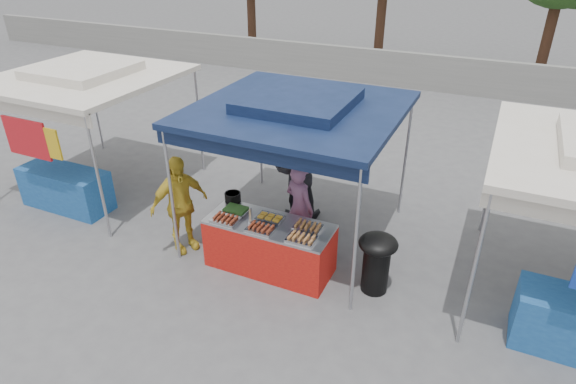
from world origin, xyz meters
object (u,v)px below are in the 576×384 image
at_px(vendor_woman, 299,208).
at_px(wok_burner, 377,258).
at_px(helper_man, 298,172).
at_px(customer_person, 179,205).
at_px(vendor_table, 270,246).
at_px(cooking_pot, 233,197).

bearing_deg(vendor_woman, wok_burner, -179.13).
bearing_deg(helper_man, vendor_woman, 95.48).
bearing_deg(vendor_woman, customer_person, 46.23).
bearing_deg(customer_person, vendor_table, -57.47).
height_order(helper_man, customer_person, helper_man).
distance_m(vendor_table, customer_person, 1.65).
xyz_separation_m(wok_burner, helper_man, (-1.95, 1.54, 0.33)).
distance_m(cooking_pot, vendor_woman, 1.12).
xyz_separation_m(vendor_woman, customer_person, (-1.79, -0.85, 0.08)).
bearing_deg(wok_burner, helper_man, 133.97).
height_order(vendor_table, customer_person, customer_person).
distance_m(helper_man, customer_person, 2.28).
height_order(wok_burner, helper_man, helper_man).
relative_size(vendor_woman, helper_man, 0.86).
height_order(cooking_pot, wok_burner, cooking_pot).
bearing_deg(cooking_pot, wok_burner, -4.00).
bearing_deg(customer_person, cooking_pot, -28.48).
distance_m(vendor_woman, helper_man, 1.11).
relative_size(cooking_pot, wok_burner, 0.27).
bearing_deg(vendor_table, wok_burner, 6.09).
bearing_deg(helper_man, vendor_table, 79.48).
bearing_deg(cooking_pot, vendor_table, -22.64).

